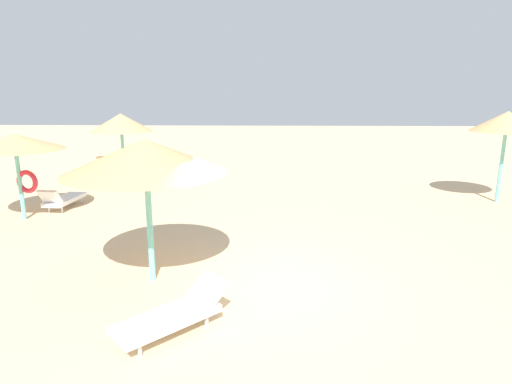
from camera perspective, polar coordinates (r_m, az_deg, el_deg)
ground_plane at (r=8.66m, az=-0.60°, el=-12.41°), size 80.00×80.00×0.00m
parasol_0 at (r=14.19m, az=-29.62°, el=5.75°), size 2.74×2.74×2.58m
parasol_2 at (r=16.67m, az=30.62°, el=8.09°), size 2.31×2.31×3.12m
parasol_3 at (r=16.98m, az=-17.66°, el=8.83°), size 2.32×2.32×2.95m
parasol_4 at (r=8.43m, az=-14.59°, el=4.62°), size 3.16×3.16×2.88m
lounger_0 at (r=15.28m, az=-24.50°, el=-0.87°), size 0.79×1.89×0.81m
lounger_3 at (r=18.61m, az=-12.32°, el=2.36°), size 1.99×1.46×0.62m
lounger_4 at (r=7.16m, az=-10.85°, el=-15.73°), size 1.80×1.79×0.69m
bench_0 at (r=23.09m, az=-18.81°, el=4.14°), size 1.53×0.53×0.49m
bench_1 at (r=19.64m, az=-11.59°, el=3.07°), size 1.55×0.64×0.49m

